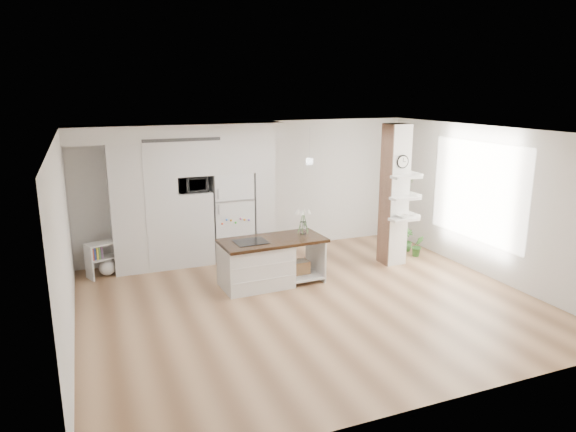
# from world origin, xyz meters

# --- Properties ---
(floor) EXTENTS (7.00, 6.00, 0.01)m
(floor) POSITION_xyz_m (0.00, 0.00, 0.00)
(floor) COLOR tan
(floor) RESTS_ON ground
(room) EXTENTS (7.04, 6.04, 2.72)m
(room) POSITION_xyz_m (0.00, 0.00, 1.86)
(room) COLOR white
(room) RESTS_ON ground
(cabinet_wall) EXTENTS (4.00, 0.71, 2.70)m
(cabinet_wall) POSITION_xyz_m (-1.45, 2.67, 1.51)
(cabinet_wall) COLOR silver
(cabinet_wall) RESTS_ON floor
(refrigerator) EXTENTS (0.78, 0.69, 1.75)m
(refrigerator) POSITION_xyz_m (-0.53, 2.68, 0.88)
(refrigerator) COLOR white
(refrigerator) RESTS_ON floor
(column) EXTENTS (0.69, 0.90, 2.70)m
(column) POSITION_xyz_m (2.38, 1.13, 1.35)
(column) COLOR silver
(column) RESTS_ON floor
(window) EXTENTS (0.00, 2.40, 2.40)m
(window) POSITION_xyz_m (3.48, 0.30, 1.50)
(window) COLOR white
(window) RESTS_ON room
(pendant_light) EXTENTS (0.12, 0.12, 0.10)m
(pendant_light) POSITION_xyz_m (1.70, 0.15, 2.12)
(pendant_light) COLOR white
(pendant_light) RESTS_ON room
(kitchen_island) EXTENTS (1.84, 0.93, 1.38)m
(kitchen_island) POSITION_xyz_m (-0.46, 0.99, 0.43)
(kitchen_island) COLOR silver
(kitchen_island) RESTS_ON floor
(bookshelf) EXTENTS (0.62, 0.49, 0.64)m
(bookshelf) POSITION_xyz_m (-2.98, 2.51, 0.28)
(bookshelf) COLOR silver
(bookshelf) RESTS_ON floor
(floor_plant_a) EXTENTS (0.29, 0.26, 0.44)m
(floor_plant_a) POSITION_xyz_m (3.00, 1.33, 0.22)
(floor_plant_a) COLOR #32692A
(floor_plant_a) RESTS_ON floor
(floor_plant_b) EXTENTS (0.34, 0.34, 0.47)m
(floor_plant_b) POSITION_xyz_m (3.00, 1.73, 0.24)
(floor_plant_b) COLOR #32692A
(floor_plant_b) RESTS_ON floor
(microwave) EXTENTS (0.54, 0.37, 0.30)m
(microwave) POSITION_xyz_m (-1.27, 2.62, 1.57)
(microwave) COLOR #2D2D2D
(microwave) RESTS_ON cabinet_wall
(shelf_plant) EXTENTS (0.27, 0.23, 0.30)m
(shelf_plant) POSITION_xyz_m (2.63, 1.30, 1.52)
(shelf_plant) COLOR #32692A
(shelf_plant) RESTS_ON column
(decor_bowl) EXTENTS (0.22, 0.22, 0.05)m
(decor_bowl) POSITION_xyz_m (2.30, 0.90, 1.00)
(decor_bowl) COLOR white
(decor_bowl) RESTS_ON column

